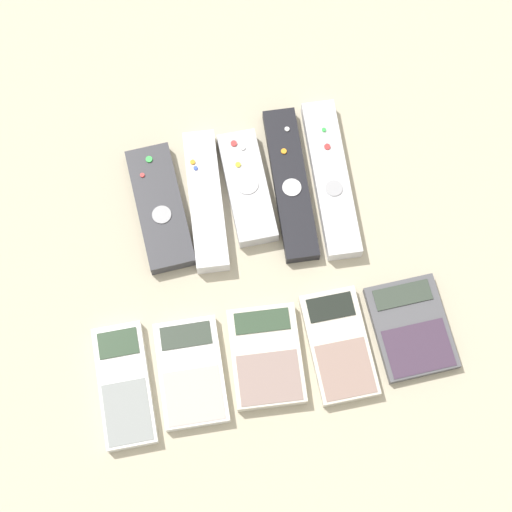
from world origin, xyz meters
TOP-DOWN VIEW (x-y plane):
  - ground_plane at (0.00, 0.00)m, footprint 3.00×3.00m
  - remote_0 at (-0.11, 0.12)m, footprint 0.07×0.17m
  - remote_1 at (-0.05, 0.12)m, footprint 0.05×0.19m
  - remote_2 at (0.01, 0.13)m, footprint 0.05×0.15m
  - remote_3 at (0.06, 0.13)m, footprint 0.05×0.21m
  - remote_4 at (0.12, 0.12)m, footprint 0.05×0.22m
  - calculator_0 at (-0.18, -0.09)m, footprint 0.06×0.15m
  - calculator_1 at (-0.10, -0.09)m, footprint 0.08×0.13m
  - calculator_2 at (-0.01, -0.09)m, footprint 0.09×0.13m
  - calculator_3 at (0.08, -0.09)m, footprint 0.07×0.14m
  - calculator_4 at (0.17, -0.09)m, footprint 0.09×0.12m

SIDE VIEW (x-z plane):
  - ground_plane at x=0.00m, z-range 0.00..0.00m
  - calculator_4 at x=0.17m, z-range 0.00..0.01m
  - calculator_3 at x=0.08m, z-range 0.00..0.02m
  - calculator_1 at x=-0.10m, z-range 0.00..0.02m
  - calculator_0 at x=-0.18m, z-range 0.00..0.02m
  - remote_3 at x=0.06m, z-range 0.00..0.02m
  - calculator_2 at x=-0.01m, z-range 0.00..0.02m
  - remote_0 at x=-0.11m, z-range 0.00..0.02m
  - remote_4 at x=0.12m, z-range 0.00..0.02m
  - remote_2 at x=0.01m, z-range 0.00..0.02m
  - remote_1 at x=-0.05m, z-range 0.00..0.02m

